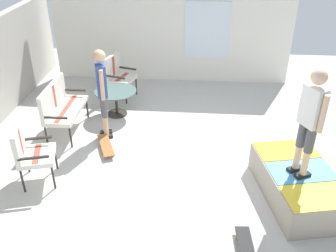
{
  "coord_description": "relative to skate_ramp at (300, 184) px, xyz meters",
  "views": [
    {
      "loc": [
        -5.52,
        -0.17,
        3.91
      ],
      "look_at": [
        0.02,
        0.27,
        0.7
      ],
      "focal_mm": 39.97,
      "sensor_mm": 36.0,
      "label": 1
    }
  ],
  "objects": [
    {
      "name": "house_facade",
      "position": [
        4.61,
        2.34,
        0.97
      ],
      "size": [
        0.23,
        6.0,
        2.43
      ],
      "color": "white",
      "rests_on": "ground_plane"
    },
    {
      "name": "person_skater",
      "position": [
        -0.07,
        0.09,
        1.22
      ],
      "size": [
        0.44,
        0.34,
        1.66
      ],
      "color": "black",
      "rests_on": "skate_ramp"
    },
    {
      "name": "skateboard_spare",
      "position": [
        -1.23,
        0.93,
        -0.16
      ],
      "size": [
        0.81,
        0.25,
        0.1
      ],
      "color": "black",
      "rests_on": "ground_plane"
    },
    {
      "name": "ground_plane",
      "position": [
        0.81,
        1.85,
        -0.3
      ],
      "size": [
        12.0,
        12.0,
        0.1
      ],
      "primitive_type": "cube",
      "color": "beige"
    },
    {
      "name": "patio_chair_by_wall",
      "position": [
        0.05,
        4.29,
        0.36
      ],
      "size": [
        0.74,
        0.7,
        1.02
      ],
      "color": "#2D2823",
      "rests_on": "ground_plane"
    },
    {
      "name": "patio_chair_near_house",
      "position": [
        3.38,
        3.53,
        0.36
      ],
      "size": [
        0.75,
        0.71,
        1.02
      ],
      "color": "#2D2823",
      "rests_on": "ground_plane"
    },
    {
      "name": "skate_ramp",
      "position": [
        0.0,
        0.0,
        0.0
      ],
      "size": [
        2.03,
        1.97,
        0.5
      ],
      "color": "gray",
      "rests_on": "ground_plane"
    },
    {
      "name": "person_watching",
      "position": [
        1.57,
        3.42,
        0.8
      ],
      "size": [
        0.46,
        0.31,
        1.78
      ],
      "color": "black",
      "rests_on": "ground_plane"
    },
    {
      "name": "skateboard_by_bench",
      "position": [
        1.08,
        3.32,
        -0.16
      ],
      "size": [
        0.81,
        0.5,
        0.1
      ],
      "color": "brown",
      "rests_on": "ground_plane"
    },
    {
      "name": "patio_bench",
      "position": [
        1.68,
        4.33,
        0.37
      ],
      "size": [
        1.25,
        0.55,
        1.02
      ],
      "color": "#2D2823",
      "rests_on": "ground_plane"
    },
    {
      "name": "patio_table",
      "position": [
        2.48,
        3.39,
        0.16
      ],
      "size": [
        0.9,
        0.9,
        0.57
      ],
      "color": "#2D2823",
      "rests_on": "ground_plane"
    }
  ]
}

